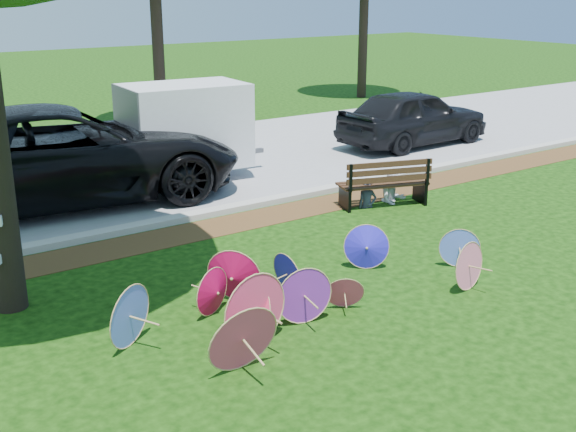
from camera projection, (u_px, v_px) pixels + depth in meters
name	position (u px, v px, depth m)	size (l,w,h in m)	color
ground	(344.00, 325.00, 9.55)	(90.00, 90.00, 0.00)	black
mulch_strip	(186.00, 233.00, 13.05)	(90.00, 1.00, 0.01)	#472D16
curb	(168.00, 221.00, 13.58)	(90.00, 0.30, 0.12)	#B7B5AD
street	(89.00, 178.00, 16.82)	(90.00, 8.00, 0.01)	gray
parasol_pile	(285.00, 292.00, 9.59)	(6.08, 2.28, 0.97)	#B40942
black_van	(64.00, 155.00, 14.68)	(3.32, 7.20, 2.00)	black
dark_pickup	(414.00, 117.00, 20.08)	(1.86, 4.63, 1.58)	black
cargo_trailer	(185.00, 126.00, 16.42)	(2.69, 1.71, 2.49)	white
park_bench	(382.00, 182.00, 14.62)	(1.86, 0.71, 0.97)	black
person_left	(368.00, 181.00, 14.44)	(0.40, 0.26, 1.09)	#3C4053
person_right	(394.00, 172.00, 14.80)	(0.61, 0.47, 1.25)	silver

